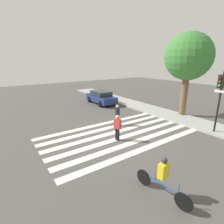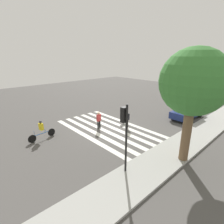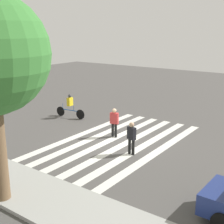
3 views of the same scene
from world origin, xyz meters
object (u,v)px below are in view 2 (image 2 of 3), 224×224
pedestrian_adult_tall_backpack (99,119)px  cyclist_far_lane (41,129)px  traffic_light (125,126)px  pedestrian_adult_yellow_jacket (127,118)px  street_tree (194,83)px  car_parked_far_curb (187,112)px

pedestrian_adult_tall_backpack → cyclist_far_lane: size_ratio=0.71×
traffic_light → cyclist_far_lane: bearing=-76.2°
cyclist_far_lane → pedestrian_adult_yellow_jacket: bearing=149.9°
traffic_light → pedestrian_adult_yellow_jacket: bearing=-138.8°
pedestrian_adult_yellow_jacket → street_tree: bearing=-86.0°
pedestrian_adult_tall_backpack → pedestrian_adult_yellow_jacket: 2.62m
pedestrian_adult_yellow_jacket → cyclist_far_lane: (6.82, -3.02, -0.05)m
traffic_light → car_parked_far_curb: 12.04m
street_tree → car_parked_far_curb: bearing=-156.2°
pedestrian_adult_tall_backpack → pedestrian_adult_yellow_jacket: size_ratio=1.01×
street_tree → pedestrian_adult_yellow_jacket: 7.56m
pedestrian_adult_yellow_jacket → car_parked_far_curb: size_ratio=0.37×
street_tree → cyclist_far_lane: street_tree is taller
cyclist_far_lane → traffic_light: bearing=97.5°
street_tree → cyclist_far_lane: size_ratio=3.06×
street_tree → pedestrian_adult_tall_backpack: 8.80m
traffic_light → street_tree: size_ratio=0.59×
traffic_light → car_parked_far_curb: bearing=-171.5°
car_parked_far_curb → pedestrian_adult_yellow_jacket: bearing=-19.5°
cyclist_far_lane → car_parked_far_curb: (-13.53, 5.65, -0.12)m
traffic_light → street_tree: street_tree is taller
street_tree → pedestrian_adult_tall_backpack: bearing=-84.5°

